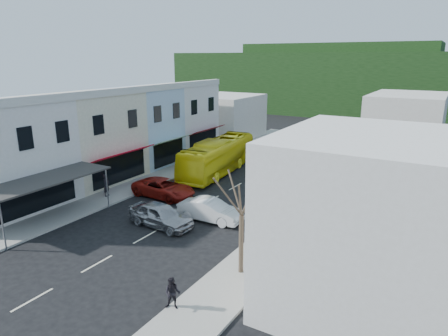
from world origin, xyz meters
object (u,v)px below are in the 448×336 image
bus (218,158)px  direction_sign (261,206)px  car_white (210,211)px  car_silver (161,217)px  pedestrian_left (106,186)px  car_red (164,189)px  pedestrian_right (172,292)px  traffic_signal (366,126)px  street_tree (241,215)px

bus → direction_sign: (10.03, -11.39, 0.58)m
bus → car_white: bus is taller
car_silver → pedestrian_left: 7.85m
bus → car_red: size_ratio=2.52×
car_white → car_red: bearing=66.3°
car_silver → pedestrian_right: pedestrian_right is taller
pedestrian_left → pedestrian_right: (13.99, -9.41, 0.00)m
direction_sign → car_red: bearing=151.5°
car_white → direction_sign: direction_sign is taller
car_red → direction_sign: direction_sign is taller
traffic_signal → car_red: bearing=61.0°
pedestrian_right → traffic_signal: 40.85m
car_silver → car_red: (-3.61, 4.80, 0.00)m
street_tree → traffic_signal: (-1.23, 36.43, -0.86)m
car_white → street_tree: street_tree is taller
car_silver → traffic_signal: traffic_signal is taller
pedestrian_left → car_white: bearing=-103.9°
direction_sign → car_white: bearing=157.9°
traffic_signal → car_silver: bearing=69.3°
bus → car_silver: (3.45, -13.20, -0.85)m
bus → car_red: (-0.16, -8.40, -0.85)m
pedestrian_left → direction_sign: direction_sign is taller
pedestrian_left → pedestrian_right: 16.86m
traffic_signal → direction_sign: bearing=80.4°
car_white → pedestrian_left: bearing=88.5°
car_white → car_red: (-5.97, 2.25, 0.00)m
car_silver → pedestrian_left: size_ratio=2.59×
street_tree → traffic_signal: size_ratio=1.34×
pedestrian_left → pedestrian_right: size_ratio=1.00×
pedestrian_right → direction_sign: bearing=67.3°
bus → pedestrian_right: size_ratio=6.82×
car_red → car_silver: bearing=-141.3°
bus → car_silver: bearing=-81.4°
bus → car_white: 12.16m
car_silver → street_tree: (7.63, -2.73, 2.67)m
car_white → pedestrian_right: bearing=-159.9°
car_red → street_tree: street_tree is taller
pedestrian_right → bus: bearing=94.0°
pedestrian_left → car_silver: bearing=-122.4°
car_silver → car_white: bearing=-39.5°
traffic_signal → pedestrian_right: bearing=80.2°
car_white → bus: bearing=25.6°
car_white → direction_sign: size_ratio=1.03×
car_white → street_tree: bearing=-138.1°
pedestrian_right → street_tree: (1.14, 4.39, 2.37)m
bus → street_tree: size_ratio=1.72×
car_silver → car_white: (2.36, 2.55, 0.00)m
pedestrian_right → traffic_signal: size_ratio=0.34×
bus → pedestrian_left: 11.66m
car_white → traffic_signal: size_ratio=0.88×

